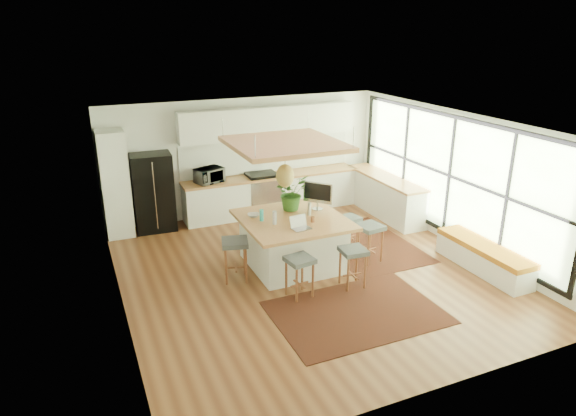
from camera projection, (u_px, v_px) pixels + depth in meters
name	position (u px, v px, depth m)	size (l,w,h in m)	color
floor	(309.00, 272.00, 9.33)	(7.00, 7.00, 0.00)	brown
ceiling	(311.00, 125.00, 8.41)	(7.00, 7.00, 0.00)	white
wall_back	(245.00, 156.00, 11.89)	(6.50, 6.50, 0.00)	white
wall_front	(443.00, 294.00, 5.86)	(6.50, 6.50, 0.00)	white
wall_left	(115.00, 230.00, 7.66)	(7.00, 7.00, 0.00)	white
wall_right	(458.00, 180.00, 10.09)	(7.00, 7.00, 0.00)	white
window_wall	(457.00, 178.00, 10.06)	(0.10, 6.20, 2.60)	black
pantry	(115.00, 184.00, 10.59)	(0.55, 0.60, 2.25)	white
back_counter_base	(272.00, 195.00, 12.13)	(4.20, 0.60, 0.88)	white
back_counter_top	(272.00, 176.00, 11.98)	(4.24, 0.64, 0.05)	#AF6E3E
backsplash	(267.00, 154.00, 12.08)	(4.20, 0.02, 0.80)	white
upper_cabinets	(269.00, 122.00, 11.67)	(4.20, 0.34, 0.70)	white
range	(262.00, 193.00, 12.02)	(0.76, 0.62, 1.00)	#A5A5AA
right_counter_base	(385.00, 196.00, 12.01)	(0.60, 2.50, 0.88)	white
right_counter_top	(386.00, 178.00, 11.85)	(0.64, 2.54, 0.05)	#AF6E3E
window_bench	(483.00, 257.00, 9.32)	(0.52, 2.00, 0.50)	white
ceiling_panel	(285.00, 159.00, 8.87)	(1.86, 1.86, 0.80)	#AF6E3E
rug_near	(357.00, 312.00, 8.01)	(2.60, 1.80, 0.01)	black
rug_right	(364.00, 244.00, 10.47)	(1.80, 2.60, 0.01)	black
fridge	(153.00, 189.00, 10.97)	(0.84, 0.66, 1.70)	black
island	(293.00, 242.00, 9.46)	(1.85, 1.85, 0.93)	#AF6E3E
stool_near_left	(300.00, 277.00, 8.39)	(0.42, 0.42, 0.70)	#43484A
stool_near_right	(352.00, 267.00, 8.71)	(0.42, 0.42, 0.70)	#43484A
stool_right_front	(369.00, 244.00, 9.64)	(0.44, 0.44, 0.74)	#43484A
stool_right_back	(349.00, 230.00, 10.28)	(0.38, 0.38, 0.64)	#43484A
stool_left_side	(236.00, 261.00, 8.94)	(0.45, 0.45, 0.75)	#43484A
laptop	(301.00, 223.00, 8.77)	(0.32, 0.34, 0.24)	#A5A5AA
monitor	(318.00, 196.00, 9.66)	(0.59, 0.21, 0.55)	#A5A5AA
microwave	(209.00, 174.00, 11.33)	(0.60, 0.33, 0.41)	#A5A5AA
island_plant	(291.00, 196.00, 9.66)	(0.61, 0.67, 0.52)	#1E4C19
island_bowl	(254.00, 215.00, 9.37)	(0.22, 0.22, 0.05)	beige
island_bottle_0	(262.00, 216.00, 9.15)	(0.07, 0.07, 0.19)	#2CAEB1
island_bottle_1	(275.00, 219.00, 8.99)	(0.07, 0.07, 0.19)	silver
island_bottle_2	(312.00, 217.00, 9.10)	(0.07, 0.07, 0.19)	brown
island_bottle_3	(309.00, 210.00, 9.44)	(0.07, 0.07, 0.19)	beige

